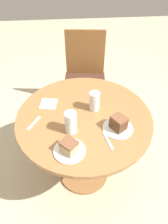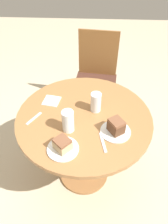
{
  "view_description": "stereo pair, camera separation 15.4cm",
  "coord_description": "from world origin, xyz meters",
  "px_view_note": "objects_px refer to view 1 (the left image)",
  "views": [
    {
      "loc": [
        -0.09,
        -1.13,
        1.84
      ],
      "look_at": [
        0.0,
        0.0,
        0.79
      ],
      "focal_mm": 35.0,
      "sensor_mm": 36.0,
      "label": 1
    },
    {
      "loc": [
        0.06,
        -1.13,
        1.84
      ],
      "look_at": [
        0.0,
        0.0,
        0.79
      ],
      "focal_mm": 35.0,
      "sensor_mm": 36.0,
      "label": 2
    }
  ],
  "objects_px": {
    "plate_far": "(70,151)",
    "cake_slice_far": "(69,146)",
    "plate_near": "(118,128)",
    "chair": "(85,76)",
    "glass_lemonade": "(94,102)",
    "glass_water": "(71,124)",
    "cake_slice_near": "(119,123)"
  },
  "relations": [
    {
      "from": "plate_far",
      "to": "cake_slice_far",
      "type": "bearing_deg",
      "value": 180.0
    },
    {
      "from": "plate_near",
      "to": "plate_far",
      "type": "xyz_separation_m",
      "value": [
        -0.33,
        -0.16,
        0.0
      ]
    },
    {
      "from": "chair",
      "to": "plate_near",
      "type": "height_order",
      "value": "chair"
    },
    {
      "from": "chair",
      "to": "plate_far",
      "type": "relative_size",
      "value": 4.79
    },
    {
      "from": "glass_lemonade",
      "to": "glass_water",
      "type": "relative_size",
      "value": 0.93
    },
    {
      "from": "glass_lemonade",
      "to": "cake_slice_far",
      "type": "bearing_deg",
      "value": -117.65
    },
    {
      "from": "plate_far",
      "to": "glass_lemonade",
      "type": "xyz_separation_m",
      "value": [
        0.2,
        0.38,
        0.06
      ]
    },
    {
      "from": "chair",
      "to": "plate_near",
      "type": "bearing_deg",
      "value": -76.48
    },
    {
      "from": "cake_slice_far",
      "to": "plate_near",
      "type": "bearing_deg",
      "value": 25.92
    },
    {
      "from": "plate_far",
      "to": "glass_water",
      "type": "bearing_deg",
      "value": 84.02
    },
    {
      "from": "plate_near",
      "to": "glass_lemonade",
      "type": "xyz_separation_m",
      "value": [
        -0.14,
        0.21,
        0.06
      ]
    },
    {
      "from": "cake_slice_far",
      "to": "glass_lemonade",
      "type": "xyz_separation_m",
      "value": [
        0.2,
        0.38,
        0.02
      ]
    },
    {
      "from": "chair",
      "to": "cake_slice_near",
      "type": "relative_size",
      "value": 7.54
    },
    {
      "from": "chair",
      "to": "glass_water",
      "type": "bearing_deg",
      "value": -93.78
    },
    {
      "from": "plate_far",
      "to": "glass_water",
      "type": "distance_m",
      "value": 0.18
    },
    {
      "from": "cake_slice_near",
      "to": "cake_slice_far",
      "type": "distance_m",
      "value": 0.37
    },
    {
      "from": "plate_near",
      "to": "cake_slice_far",
      "type": "distance_m",
      "value": 0.37
    },
    {
      "from": "glass_water",
      "to": "cake_slice_far",
      "type": "bearing_deg",
      "value": -95.98
    },
    {
      "from": "plate_far",
      "to": "cake_slice_near",
      "type": "xyz_separation_m",
      "value": [
        0.33,
        0.16,
        0.05
      ]
    },
    {
      "from": "chair",
      "to": "plate_near",
      "type": "distance_m",
      "value": 1.08
    },
    {
      "from": "cake_slice_near",
      "to": "cake_slice_far",
      "type": "bearing_deg",
      "value": -154.08
    },
    {
      "from": "plate_near",
      "to": "cake_slice_near",
      "type": "distance_m",
      "value": 0.05
    },
    {
      "from": "cake_slice_far",
      "to": "glass_water",
      "type": "xyz_separation_m",
      "value": [
        0.02,
        0.17,
        0.02
      ]
    },
    {
      "from": "cake_slice_far",
      "to": "glass_water",
      "type": "relative_size",
      "value": 0.8
    },
    {
      "from": "plate_near",
      "to": "glass_lemonade",
      "type": "height_order",
      "value": "glass_lemonade"
    },
    {
      "from": "plate_near",
      "to": "glass_lemonade",
      "type": "distance_m",
      "value": 0.26
    },
    {
      "from": "cake_slice_far",
      "to": "plate_far",
      "type": "bearing_deg",
      "value": 0.0
    },
    {
      "from": "cake_slice_near",
      "to": "cake_slice_far",
      "type": "height_order",
      "value": "cake_slice_near"
    },
    {
      "from": "cake_slice_far",
      "to": "glass_lemonade",
      "type": "bearing_deg",
      "value": 62.35
    },
    {
      "from": "chair",
      "to": "cake_slice_far",
      "type": "distance_m",
      "value": 1.25
    },
    {
      "from": "chair",
      "to": "glass_lemonade",
      "type": "relative_size",
      "value": 6.45
    },
    {
      "from": "plate_far",
      "to": "cake_slice_far",
      "type": "height_order",
      "value": "cake_slice_far"
    }
  ]
}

